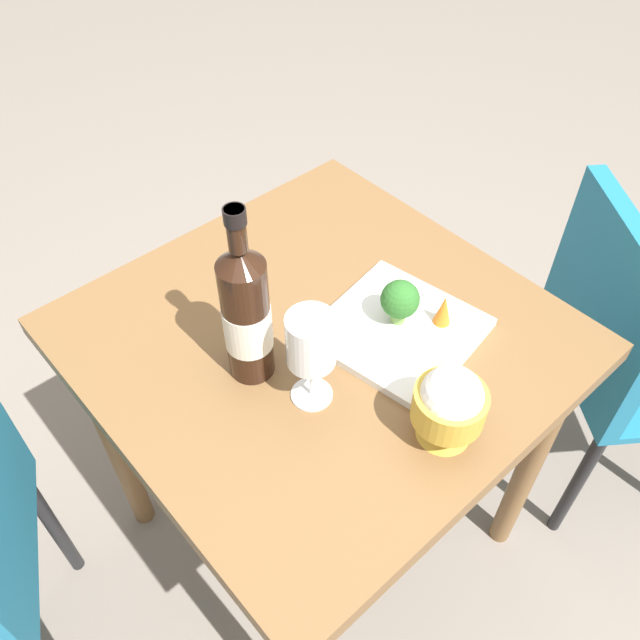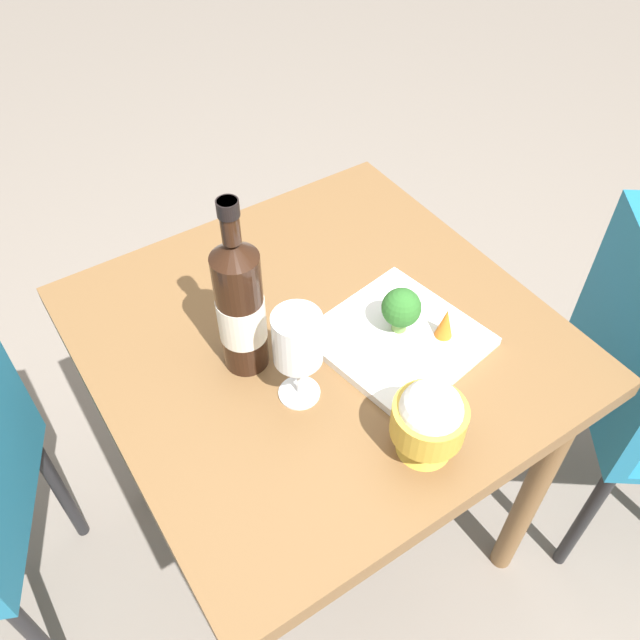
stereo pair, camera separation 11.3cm
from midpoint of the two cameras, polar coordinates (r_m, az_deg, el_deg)
ground_plane at (r=1.77m, az=1.90°, el=-17.51°), size 8.00×8.00×0.00m
dining_table at (r=1.23m, az=2.63°, el=-4.46°), size 0.77×0.77×0.75m
wine_bottle at (r=1.01m, az=-3.84°, el=1.07°), size 0.08×0.08×0.33m
wine_glass at (r=0.96m, az=1.35°, el=-2.03°), size 0.08×0.08×0.18m
rice_bowl at (r=0.96m, az=12.65°, el=-8.83°), size 0.11×0.11×0.14m
serving_plate at (r=1.14m, az=9.70°, el=-1.80°), size 0.29×0.29×0.02m
broccoli_floret at (r=1.11m, az=10.02°, el=0.85°), size 0.07×0.07×0.09m
carrot_garnish_left at (r=1.13m, az=13.74°, el=-0.39°), size 0.03×0.03×0.06m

